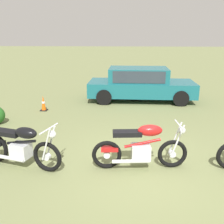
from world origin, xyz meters
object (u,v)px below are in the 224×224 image
car_teal (140,82)px  motorcycle_black (20,146)px  traffic_cone (43,104)px  motorcycle_red (141,147)px

car_teal → motorcycle_black: bearing=-114.8°
car_teal → traffic_cone: 4.17m
motorcycle_red → car_teal: size_ratio=0.45×
motorcycle_red → traffic_cone: 5.42m
motorcycle_red → car_teal: 5.95m
motorcycle_red → traffic_cone: motorcycle_red is taller
motorcycle_black → motorcycle_red: bearing=17.6°
motorcycle_red → car_teal: bearing=82.4°
motorcycle_black → car_teal: bearing=80.4°
motorcycle_black → motorcycle_red: 2.60m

